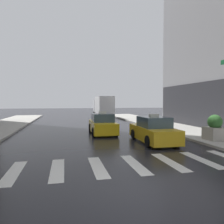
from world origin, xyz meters
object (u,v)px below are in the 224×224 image
object	(u,v)px
taxi_lead	(153,131)
planter_near_corner	(215,128)
box_truck	(103,106)
taxi_second	(102,125)

from	to	relation	value
taxi_lead	planter_near_corner	world-z (taller)	taxi_lead
taxi_lead	planter_near_corner	size ratio (longest dim) A/B	2.85
taxi_lead	box_truck	xyz separation A→B (m)	(0.32, 19.61, 1.13)
taxi_second	planter_near_corner	distance (m)	8.16
taxi_second	taxi_lead	bearing A→B (deg)	-59.53
taxi_second	planter_near_corner	xyz separation A→B (m)	(6.32, -5.16, 0.15)
taxi_lead	taxi_second	size ratio (longest dim) A/B	1.00
taxi_second	planter_near_corner	world-z (taller)	taxi_second
planter_near_corner	taxi_lead	bearing A→B (deg)	167.18
taxi_lead	planter_near_corner	xyz separation A→B (m)	(3.80, -0.86, 0.15)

